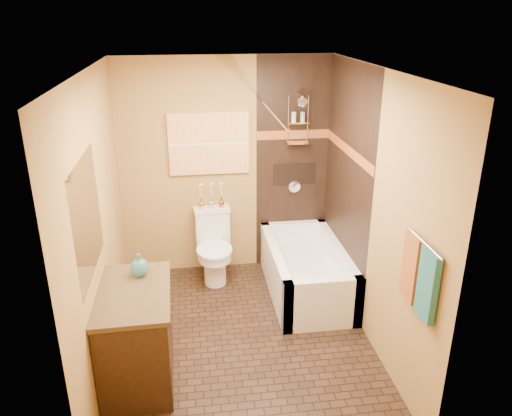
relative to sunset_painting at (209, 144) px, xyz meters
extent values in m
plane|color=black|center=(0.18, -1.48, -1.55)|extent=(3.00, 3.00, 0.00)
cube|color=#A88341|center=(-1.02, -1.48, -0.30)|extent=(0.02, 3.00, 2.50)
cube|color=#A88341|center=(1.38, -1.48, -0.30)|extent=(0.02, 3.00, 2.50)
cube|color=#A88341|center=(0.18, 0.02, -0.30)|extent=(2.40, 0.02, 2.50)
cube|color=#A88341|center=(0.18, -2.98, -0.30)|extent=(2.40, 0.02, 2.50)
plane|color=silver|center=(0.18, -1.48, 0.95)|extent=(3.00, 3.00, 0.00)
cube|color=black|center=(0.96, 0.01, -0.30)|extent=(0.85, 0.01, 2.50)
cube|color=black|center=(1.37, -0.73, -0.30)|extent=(0.01, 1.50, 2.50)
cube|color=maroon|center=(0.96, 0.00, 0.07)|extent=(0.85, 0.01, 0.10)
cube|color=maroon|center=(1.36, -0.73, 0.07)|extent=(0.01, 1.50, 0.10)
cube|color=black|center=(0.98, 0.01, -0.40)|extent=(0.50, 0.01, 0.25)
cylinder|color=silver|center=(0.98, -0.12, 0.53)|extent=(0.02, 0.26, 0.02)
cylinder|color=silver|center=(0.98, -0.28, 0.48)|extent=(0.11, 0.11, 0.09)
cylinder|color=silver|center=(0.98, -0.01, -0.55)|extent=(0.14, 0.02, 0.14)
cylinder|color=silver|center=(0.58, -0.73, 0.47)|extent=(0.03, 1.55, 0.03)
cylinder|color=silver|center=(1.33, -2.53, -0.10)|extent=(0.02, 0.55, 0.02)
cube|color=#1E5C65|center=(1.34, -2.66, -0.37)|extent=(0.05, 0.22, 0.52)
cube|color=#9C501C|center=(1.34, -2.40, -0.37)|extent=(0.05, 0.22, 0.52)
cube|color=orange|center=(0.00, 0.00, 0.00)|extent=(0.90, 0.04, 0.70)
cube|color=white|center=(-1.00, -1.89, -0.05)|extent=(0.01, 1.00, 0.90)
cube|color=white|center=(0.98, -1.43, -1.27)|extent=(0.80, 0.10, 0.55)
cube|color=white|center=(0.98, -0.03, -1.27)|extent=(0.80, 0.10, 0.55)
cube|color=white|center=(0.63, -0.73, -1.27)|extent=(0.10, 1.50, 0.55)
cube|color=white|center=(1.33, -0.73, -1.27)|extent=(0.10, 1.50, 0.55)
cube|color=white|center=(0.98, -0.73, -1.38)|extent=(0.64, 1.34, 0.35)
cube|color=white|center=(0.00, -0.09, -0.97)|extent=(0.40, 0.21, 0.39)
cube|color=white|center=(0.00, -0.09, -0.76)|extent=(0.43, 0.23, 0.04)
cylinder|color=white|center=(0.00, -0.39, -1.35)|extent=(0.25, 0.25, 0.39)
cylinder|color=white|center=(0.00, -0.39, -1.18)|extent=(0.38, 0.38, 0.10)
cylinder|color=white|center=(0.00, -0.39, -1.12)|extent=(0.40, 0.40, 0.03)
cube|color=black|center=(-0.74, -1.89, -1.15)|extent=(0.57, 0.92, 0.81)
cube|color=black|center=(-0.73, -1.89, -0.72)|extent=(0.61, 0.97, 0.04)
camera|label=1|loc=(-0.24, -5.44, 1.39)|focal=35.00mm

